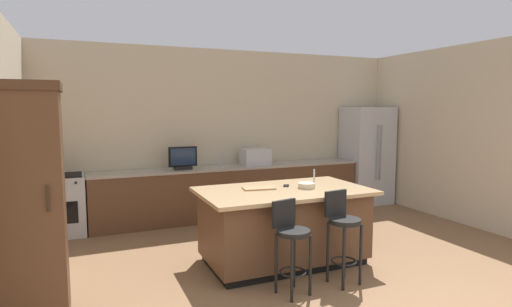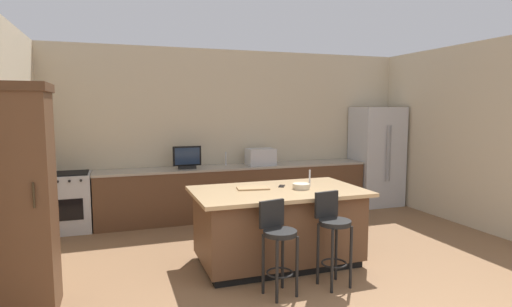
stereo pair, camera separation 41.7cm
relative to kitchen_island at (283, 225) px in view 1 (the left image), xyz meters
name	(u,v)px [view 1 (the left image)]	position (x,y,z in m)	size (l,w,h in m)	color
wall_back	(230,132)	(0.25, 2.65, 0.99)	(6.96, 0.12, 2.91)	beige
wall_right	(485,136)	(3.52, 0.08, 0.99)	(0.12, 5.53, 2.91)	beige
counter_back	(233,191)	(0.16, 2.27, -0.02)	(4.73, 0.62, 0.89)	brown
kitchen_island	(283,225)	(0.00, 0.00, 0.00)	(2.04, 1.19, 0.91)	black
refrigerator	(367,155)	(2.97, 2.23, 0.49)	(0.88, 0.73, 1.91)	#B7BABF
range_oven	(60,205)	(-2.57, 2.27, -0.01)	(0.71, 0.63, 0.91)	#B7BABF
cabinet_tower	(29,200)	(-2.68, -0.40, 0.63)	(0.60, 0.62, 2.11)	brown
microwave	(255,157)	(0.59, 2.27, 0.57)	(0.48, 0.36, 0.29)	#B7BABF
tv_monitor	(183,159)	(-0.72, 2.22, 0.60)	(0.46, 0.16, 0.37)	black
sink_faucet_back	(221,159)	(-0.02, 2.37, 0.54)	(0.02, 0.02, 0.24)	#B2B2B7
sink_faucet_island	(314,178)	(0.42, 0.00, 0.56)	(0.02, 0.02, 0.22)	#B2B2B7
bar_stool_left	(291,239)	(-0.32, -0.80, 0.10)	(0.35, 0.37, 0.96)	black
bar_stool_right	(342,228)	(0.31, -0.79, 0.14)	(0.34, 0.36, 1.00)	black
fruit_bowl	(306,186)	(0.28, -0.06, 0.48)	(0.21, 0.21, 0.07)	beige
cell_phone	(286,186)	(0.12, 0.17, 0.45)	(0.07, 0.15, 0.01)	black
cutting_board	(259,188)	(-0.27, 0.13, 0.46)	(0.38, 0.21, 0.02)	#A87F51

